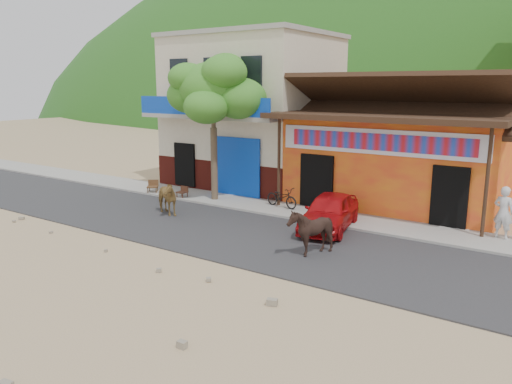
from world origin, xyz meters
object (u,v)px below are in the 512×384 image
scooter (282,197)px  red_car (329,212)px  tree (214,128)px  cow_tan (165,197)px  cow_dark (310,231)px  pedestrian (503,212)px  cafe_chair_right (152,181)px  cafe_chair_left (182,187)px

scooter → red_car: bearing=-107.2°
tree → cow_tan: bearing=-92.9°
cow_dark → pedestrian: pedestrian is taller
tree → scooter: bearing=6.4°
cow_tan → pedestrian: bearing=-52.7°
tree → pedestrian: bearing=4.0°
cow_dark → red_car: 2.79m
cow_dark → red_car: bearing=170.7°
scooter → cafe_chair_right: bearing=108.4°
red_car → pedestrian: pedestrian is taller
cow_tan → cafe_chair_left: (-1.26, 2.32, -0.15)m
cow_tan → red_car: cow_tan is taller
cow_dark → cafe_chair_left: 8.67m
cow_tan → cafe_chair_right: bearing=71.9°
pedestrian → cow_dark: bearing=60.8°
scooter → cafe_chair_left: bearing=111.4°
cow_tan → cafe_chair_right: (-3.03, 2.32, -0.07)m
cow_tan → scooter: bearing=-26.3°
cow_dark → cafe_chair_right: 10.33m
tree → cafe_chair_left: 2.98m
scooter → cafe_chair_right: (-6.27, -0.85, 0.10)m
red_car → scooter: bearing=141.1°
cow_dark → red_car: (-0.72, 2.69, -0.08)m
scooter → pedestrian: bearing=-76.2°
red_car → cow_dark: bearing=-86.0°
cafe_chair_left → pedestrian: bearing=3.7°
red_car → tree: bearing=158.2°
pedestrian → cafe_chair_left: 12.40m
cow_tan → cow_dark: size_ratio=1.10×
red_car → cafe_chair_left: size_ratio=4.29×
tree → pedestrian: size_ratio=3.60×
cow_tan → cow_dark: (6.75, -1.01, 0.05)m
cow_tan → cafe_chair_left: size_ratio=1.83×
cafe_chair_left → cow_tan: bearing=-63.7°
cow_tan → cow_dark: bearing=-79.1°
cow_tan → cafe_chair_left: cow_tan is taller
cafe_chair_right → red_car: bearing=-39.2°
cow_dark → cafe_chair_left: bearing=-136.8°
cow_dark → scooter: size_ratio=0.92×
cow_tan → cafe_chair_right: size_ratio=1.54×
cafe_chair_right → cow_dark: bearing=-54.0°
cafe_chair_left → cafe_chair_right: cafe_chair_right is taller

